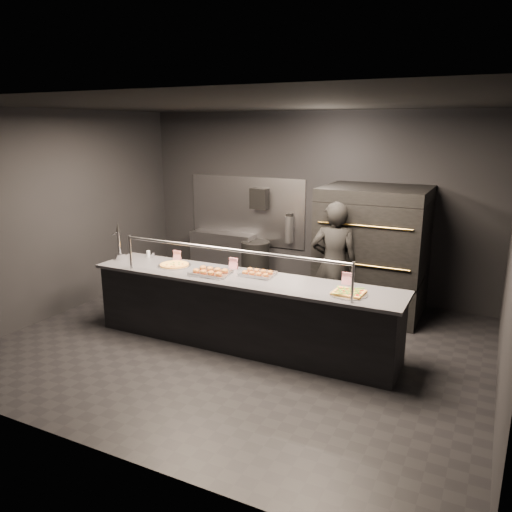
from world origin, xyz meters
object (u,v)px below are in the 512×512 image
slider_tray_a (211,272)px  pizza_oven (373,251)px  round_pizza (174,265)px  slider_tray_b (258,273)px  fire_extinguisher (289,229)px  square_pizza (349,293)px  trash_bin (255,265)px  worker (334,264)px  beer_tap (119,249)px  towel_dispenser (260,198)px  service_counter (242,311)px  prep_shelf (223,257)px

slider_tray_a → pizza_oven: bearing=50.9°
round_pizza → slider_tray_a: (0.65, -0.12, 0.01)m
slider_tray_a → slider_tray_b: size_ratio=1.24×
fire_extinguisher → square_pizza: fire_extinguisher is taller
trash_bin → worker: worker is taller
trash_bin → slider_tray_b: bearing=-63.0°
beer_tap → square_pizza: beer_tap is taller
pizza_oven → towel_dispenser: 2.23m
beer_tap → service_counter: bearing=0.2°
pizza_oven → fire_extinguisher: 1.63m
pizza_oven → fire_extinguisher: bearing=162.1°
service_counter → pizza_oven: bearing=57.7°
worker → beer_tap: bearing=8.3°
prep_shelf → fire_extinguisher: fire_extinguisher is taller
service_counter → slider_tray_a: 0.64m
pizza_oven → slider_tray_b: pizza_oven is taller
slider_tray_b → worker: bearing=57.1°
beer_tap → round_pizza: (0.90, 0.05, -0.14)m
slider_tray_b → worker: 1.24m
towel_dispenser → slider_tray_a: bearing=-78.7°
service_counter → towel_dispenser: (-0.90, 2.39, 1.09)m
fire_extinguisher → trash_bin: fire_extinguisher is taller
towel_dispenser → round_pizza: size_ratio=0.78×
pizza_oven → prep_shelf: pizza_oven is taller
square_pizza → worker: bearing=114.4°
fire_extinguisher → slider_tray_b: 2.31m
slider_tray_b → square_pizza: (1.25, -0.22, -0.01)m
service_counter → pizza_oven: 2.30m
pizza_oven → slider_tray_a: (-1.61, -1.97, -0.02)m
worker → pizza_oven: bearing=-132.9°
trash_bin → prep_shelf: bearing=171.9°
service_counter → worker: size_ratio=2.31×
towel_dispenser → slider_tray_b: bearing=-64.8°
slider_tray_a → trash_bin: (-0.49, 2.29, -0.54)m
fire_extinguisher → trash_bin: bearing=-161.9°
service_counter → trash_bin: size_ratio=5.02×
prep_shelf → trash_bin: bearing=-8.1°
worker → square_pizza: bearing=99.3°
slider_tray_a → square_pizza: (1.81, 0.01, -0.01)m
trash_bin → pizza_oven: bearing=-8.7°
pizza_oven → trash_bin: pizza_oven is taller
worker → prep_shelf: bearing=-40.0°
beer_tap → worker: bearing=23.4°
pizza_oven → beer_tap: (-3.15, -1.91, 0.11)m
service_counter → fire_extinguisher: service_counter is taller
prep_shelf → towel_dispenser: (0.70, 0.07, 1.10)m
service_counter → trash_bin: 2.40m
pizza_oven → square_pizza: size_ratio=4.47×
pizza_oven → towel_dispenser: (-2.10, 0.49, 0.58)m
square_pizza → slider_tray_b: bearing=170.0°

